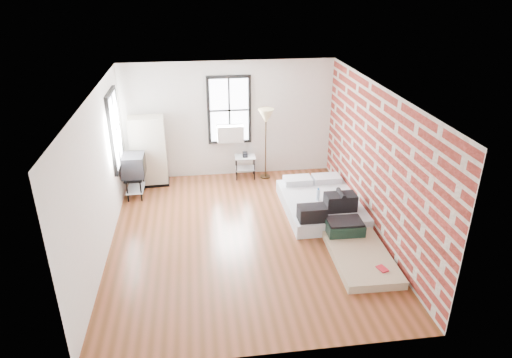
{
  "coord_description": "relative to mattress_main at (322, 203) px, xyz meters",
  "views": [
    {
      "loc": [
        -0.79,
        -7.48,
        4.66
      ],
      "look_at": [
        0.28,
        0.3,
        1.05
      ],
      "focal_mm": 32.0,
      "sensor_mm": 36.0,
      "label": 1
    }
  ],
  "objects": [
    {
      "name": "floor_lamp",
      "position": [
        -0.91,
        1.88,
        1.3
      ],
      "size": [
        0.37,
        0.37,
        1.73
      ],
      "color": "#312110",
      "rests_on": "ground"
    },
    {
      "name": "wardrobe",
      "position": [
        -3.67,
        1.88,
        0.64
      ],
      "size": [
        0.85,
        0.51,
        1.66
      ],
      "rotation": [
        0.0,
        0.0,
        0.04
      ],
      "color": "black",
      "rests_on": "ground"
    },
    {
      "name": "mattress_main",
      "position": [
        0.0,
        0.0,
        0.0
      ],
      "size": [
        1.58,
        2.14,
        0.68
      ],
      "rotation": [
        0.0,
        0.0,
        0.01
      ],
      "color": "silver",
      "rests_on": "ground"
    },
    {
      "name": "mattress_bare",
      "position": [
        0.19,
        -1.65,
        -0.07
      ],
      "size": [
        1.02,
        1.88,
        0.4
      ],
      "rotation": [
        0.0,
        0.0,
        -0.02
      ],
      "color": "tan",
      "rests_on": "ground"
    },
    {
      "name": "side_table",
      "position": [
        -1.41,
        1.95,
        0.25
      ],
      "size": [
        0.51,
        0.42,
        0.65
      ],
      "rotation": [
        0.0,
        0.0,
        -0.04
      ],
      "color": "black",
      "rests_on": "ground"
    },
    {
      "name": "ground",
      "position": [
        -1.74,
        -0.77,
        -0.19
      ],
      "size": [
        6.0,
        6.0,
        0.0
      ],
      "primitive_type": "plane",
      "color": "#583117",
      "rests_on": "ground"
    },
    {
      "name": "tv_stand",
      "position": [
        -3.96,
        1.28,
        0.52
      ],
      "size": [
        0.5,
        0.7,
        0.98
      ],
      "rotation": [
        0.0,
        0.0,
        -0.01
      ],
      "color": "black",
      "rests_on": "ground"
    },
    {
      "name": "room_shell",
      "position": [
        -1.51,
        -0.41,
        1.55
      ],
      "size": [
        5.02,
        6.02,
        2.8
      ],
      "color": "silver",
      "rests_on": "ground"
    }
  ]
}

